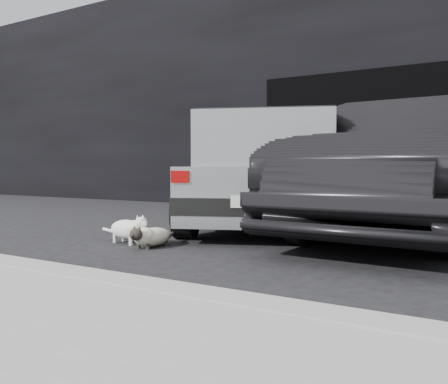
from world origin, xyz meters
The scene contains 8 objects.
ground centered at (0.00, 0.00, 0.00)m, with size 80.00×80.00×0.00m, color black.
building_facade centered at (1.00, 6.00, 2.50)m, with size 34.00×4.00×5.00m, color black.
garage_opening centered at (1.00, 3.99, 1.30)m, with size 4.00×0.10×2.60m, color black.
curb centered at (1.00, -2.60, 0.06)m, with size 18.00×0.25×0.12m, color gray.
silver_hatchback centered at (0.37, 1.21, 0.82)m, with size 3.20×4.47×1.51m.
second_car centered at (2.21, 1.34, 0.84)m, with size 1.78×5.12×1.69m, color black.
cat_siamese centered at (0.10, -1.07, 0.11)m, with size 0.25×0.73×0.25m.
cat_white centered at (-0.26, -0.99, 0.16)m, with size 0.71×0.32×0.33m.
Camera 1 is at (3.23, -4.82, 0.82)m, focal length 38.00 mm.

